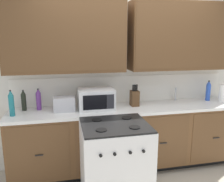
{
  "coord_description": "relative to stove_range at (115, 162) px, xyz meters",
  "views": [
    {
      "loc": [
        -0.89,
        -2.7,
        1.84
      ],
      "look_at": [
        -0.25,
        0.27,
        1.18
      ],
      "focal_mm": 36.89,
      "sensor_mm": 36.0,
      "label": 1
    }
  ],
  "objects": [
    {
      "name": "wall_unit",
      "position": [
        0.35,
        0.83,
        1.22
      ],
      "size": [
        4.44,
        0.4,
        2.59
      ],
      "color": "silver",
      "rests_on": "ground_plane"
    },
    {
      "name": "counter_run",
      "position": [
        0.35,
        0.63,
        0.01
      ],
      "size": [
        3.27,
        0.64,
        0.93
      ],
      "color": "black",
      "rests_on": "ground_plane"
    },
    {
      "name": "knife_block",
      "position": [
        0.44,
        0.69,
        0.58
      ],
      "size": [
        0.11,
        0.14,
        0.31
      ],
      "color": "#52361E",
      "rests_on": "counter_run"
    },
    {
      "name": "bottle_dark",
      "position": [
        -1.07,
        0.78,
        0.6
      ],
      "size": [
        0.06,
        0.06,
        0.28
      ],
      "color": "black",
      "rests_on": "counter_run"
    },
    {
      "name": "toaster",
      "position": [
        -0.54,
        0.64,
        0.56
      ],
      "size": [
        0.28,
        0.18,
        0.19
      ],
      "color": "#B7B7BC",
      "rests_on": "counter_run"
    },
    {
      "name": "microwave",
      "position": [
        -0.12,
        0.65,
        0.6
      ],
      "size": [
        0.48,
        0.37,
        0.28
      ],
      "color": "white",
      "rests_on": "counter_run"
    },
    {
      "name": "bottle_violet",
      "position": [
        -0.88,
        0.77,
        0.61
      ],
      "size": [
        0.07,
        0.07,
        0.29
      ],
      "color": "#663384",
      "rests_on": "counter_run"
    },
    {
      "name": "ground_plane",
      "position": [
        0.34,
        0.33,
        -0.47
      ],
      "size": [
        8.1,
        8.1,
        0.0
      ],
      "primitive_type": "plane",
      "color": "#B2A893"
    },
    {
      "name": "bottle_blue",
      "position": [
        1.66,
        0.74,
        0.62
      ],
      "size": [
        0.07,
        0.07,
        0.31
      ],
      "color": "blue",
      "rests_on": "counter_run"
    },
    {
      "name": "bottle_teal",
      "position": [
        -1.18,
        0.56,
        0.62
      ],
      "size": [
        0.07,
        0.07,
        0.33
      ],
      "color": "#1E707A",
      "rests_on": "counter_run"
    },
    {
      "name": "stove_range",
      "position": [
        0.0,
        0.0,
        0.0
      ],
      "size": [
        0.76,
        0.68,
        0.95
      ],
      "color": "white",
      "rests_on": "ground_plane"
    },
    {
      "name": "sink_faucet",
      "position": [
        1.16,
        0.84,
        0.56
      ],
      "size": [
        0.02,
        0.02,
        0.2
      ],
      "primitive_type": "cylinder",
      "color": "#B2B5BA",
      "rests_on": "counter_run"
    },
    {
      "name": "paper_towel_roll",
      "position": [
        1.86,
        0.65,
        0.59
      ],
      "size": [
        0.12,
        0.12,
        0.26
      ],
      "primitive_type": "cylinder",
      "color": "white",
      "rests_on": "counter_run"
    }
  ]
}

